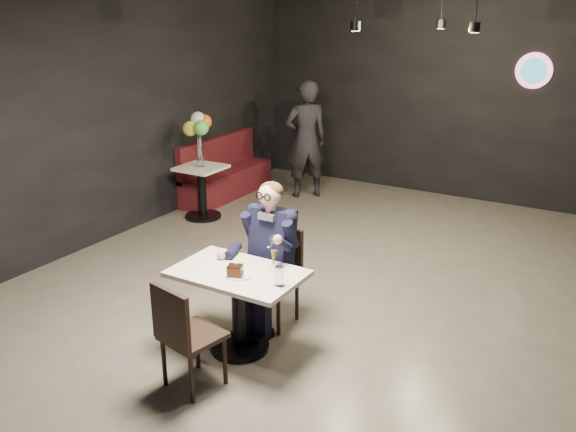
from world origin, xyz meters
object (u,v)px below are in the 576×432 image
Objects in this scene: sundae_glass at (279,276)px; booth_bench at (227,168)px; side_table at (202,193)px; passerby at (306,140)px; balloon_vase at (201,161)px; seated_man at (272,253)px; chair_near at (193,334)px; chair_far at (272,279)px; main_table at (239,311)px.

sundae_glass is 4.88m from booth_bench.
passerby is at bearing 65.36° from side_table.
passerby is (1.06, 0.65, 0.44)m from booth_bench.
side_table is at bearing 0.00° from balloon_vase.
seated_man is 4.13m from booth_bench.
seated_man reaches higher than balloon_vase.
chair_near is 0.51× the size of passerby.
side_table is (-2.46, 2.07, -0.35)m from seated_man.
chair_near is 0.81m from sundae_glass.
booth_bench is at bearing 131.99° from chair_far.
chair_far is at bearing 90.00° from main_table.
balloon_vase is at bearing 0.00° from side_table.
balloon_vase is (-2.46, 2.07, 0.36)m from chair_far.
chair_far is 5.67× the size of sundae_glass.
sundae_glass is (0.45, -0.60, 0.37)m from chair_far.
seated_man is (0.00, 0.00, 0.26)m from chair_far.
chair_far reaches higher than balloon_vase.
booth_bench is 1.31m from passerby.
main_table is 7.56× the size of balloon_vase.
passerby reaches higher than side_table.
chair_far is 0.50× the size of booth_bench.
main_table reaches higher than side_table.
main_table is 1.20× the size of chair_near.
chair_far is 1.17m from chair_near.
chair_near is (-0.00, -0.62, 0.09)m from main_table.
sundae_glass is 0.09× the size of passerby.
side_table is at bearing 139.98° from seated_man.
side_table is 5.08× the size of balloon_vase.
chair_near is 5.67× the size of sundae_glass.
sundae_glass is at bearing 63.34° from chair_near.
chair_near is at bearing 66.09° from passerby.
seated_man is (-0.00, 0.55, 0.34)m from main_table.
balloon_vase is (-2.46, 2.62, 0.45)m from main_table.
chair_near is (0.00, -1.17, 0.00)m from chair_far.
main_table is 0.61× the size of passerby.
balloon_vase is at bearing -73.30° from booth_bench.
main_table is at bearing -46.76° from balloon_vase.
sundae_glass is 3.97m from side_table.
main_table is at bearing -90.00° from chair_far.
chair_far is 0.26m from seated_man.
booth_bench is (-3.21, 3.67, -0.37)m from sundae_glass.
chair_near is at bearing -90.00° from chair_far.
passerby is (-1.70, 4.26, 0.53)m from main_table.
passerby is at bearing 114.64° from seated_man.
booth_bench reaches higher than balloon_vase.
main_table is 1.20× the size of chair_far.
chair_near reaches higher than side_table.
sundae_glass is at bearing -53.33° from seated_man.
passerby is (-1.70, 3.71, 0.44)m from chair_far.
balloon_vase is (0.00, 0.00, 0.45)m from side_table.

